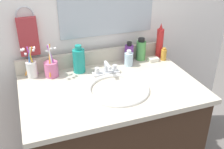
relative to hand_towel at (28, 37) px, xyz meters
name	(u,v)px	position (x,y,z in m)	size (l,w,h in m)	color
vanity_cabinet	(111,139)	(0.38, -0.33, -0.60)	(0.92, 0.58, 0.70)	#382316
countertop	(111,88)	(0.38, -0.33, -0.23)	(0.96, 0.63, 0.03)	beige
backsplash	(95,57)	(0.38, -0.02, -0.17)	(0.96, 0.02, 0.09)	beige
back_wall	(93,70)	(0.38, 0.04, -0.30)	(2.06, 0.04, 1.30)	white
towel_ring	(25,15)	(0.00, 0.02, 0.12)	(0.10, 0.10, 0.01)	silver
hand_towel	(28,37)	(0.00, 0.00, 0.00)	(0.11, 0.04, 0.22)	#A53338
sink_basin	(118,95)	(0.40, -0.38, -0.25)	(0.33, 0.33, 0.11)	white
faucet	(106,70)	(0.40, -0.18, -0.19)	(0.16, 0.10, 0.08)	silver
bottle_mouthwash_teal	(79,60)	(0.26, -0.10, -0.14)	(0.07, 0.07, 0.17)	teal
bottle_toner_green	(141,50)	(0.68, -0.06, -0.15)	(0.06, 0.06, 0.15)	#4C9E4C
bottle_gel_clear	(129,59)	(0.57, -0.12, -0.17)	(0.05, 0.05, 0.10)	silver
bottle_spray_red	(160,42)	(0.81, -0.07, -0.12)	(0.04, 0.04, 0.23)	red
bottle_cream_purple	(129,53)	(0.60, -0.05, -0.16)	(0.06, 0.06, 0.13)	#7A3899
bottle_oil_amber	(164,54)	(0.82, -0.12, -0.18)	(0.04, 0.04, 0.08)	gold
cup_pink	(51,68)	(0.10, -0.10, -0.17)	(0.08, 0.09, 0.20)	#D16693
cup_white_ceramic	(32,68)	(-0.01, -0.07, -0.16)	(0.08, 0.06, 0.19)	white
soap_bar	(153,59)	(0.75, -0.12, -0.21)	(0.06, 0.04, 0.02)	white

